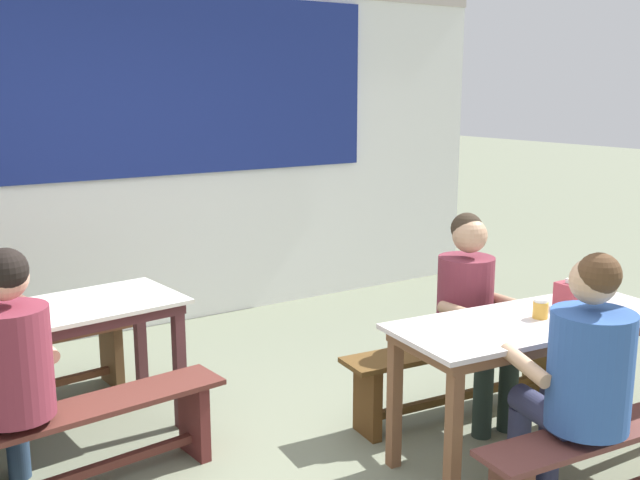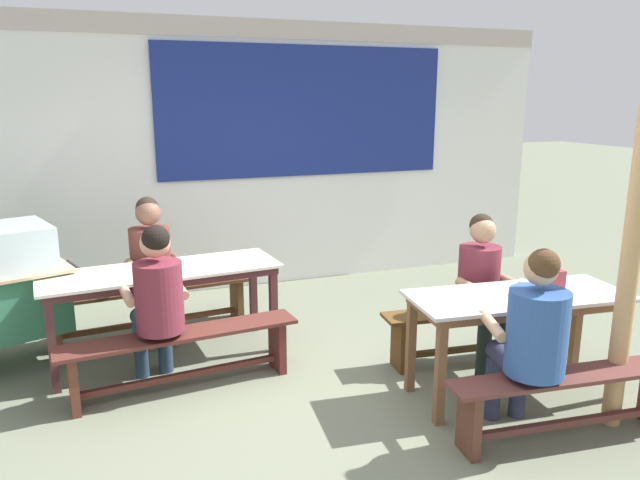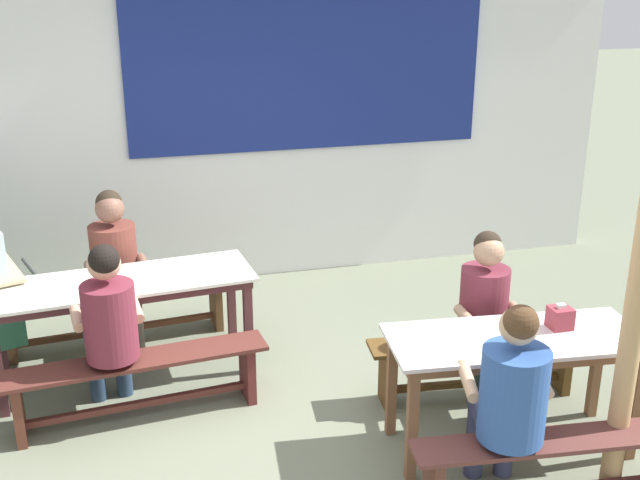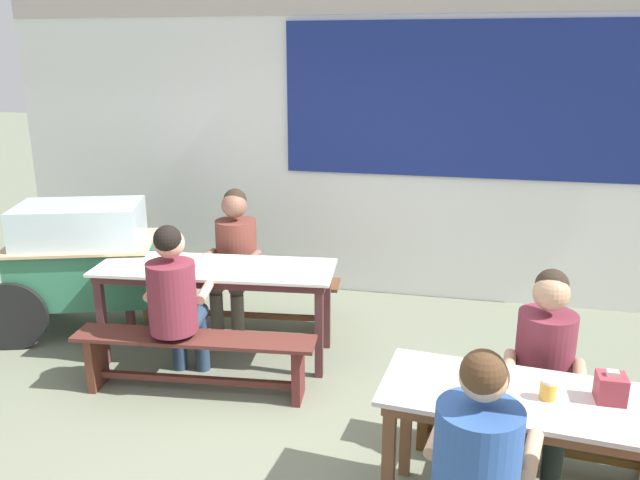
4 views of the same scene
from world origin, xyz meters
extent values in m
plane|color=slate|center=(0.00, 0.00, 0.00)|extent=(40.00, 40.00, 0.00)
cube|color=white|center=(0.00, 2.76, 1.36)|extent=(7.58, 0.12, 2.71)
cube|color=navy|center=(0.80, 2.67, 1.95)|extent=(3.29, 0.03, 1.42)
cube|color=#B5A9A1|center=(0.00, 2.78, 2.81)|extent=(7.58, 0.20, 0.20)
cube|color=silver|center=(-1.00, 1.01, 0.76)|extent=(1.92, 0.81, 0.02)
cube|color=#512B2D|center=(-1.00, 1.01, 0.71)|extent=(1.83, 0.74, 0.06)
cube|color=#512B2D|center=(-0.17, 1.35, 0.34)|extent=(0.07, 0.07, 0.68)
cube|color=#512B2D|center=(-0.12, 0.84, 0.34)|extent=(0.07, 0.07, 0.68)
cube|color=#512B2D|center=(-1.87, 1.18, 0.34)|extent=(0.07, 0.07, 0.68)
cube|color=#512B2D|center=(-1.82, 0.68, 0.34)|extent=(0.07, 0.07, 0.68)
cube|color=silver|center=(1.29, -0.49, 0.75)|extent=(1.60, 0.76, 0.03)
cube|color=brown|center=(1.29, -0.49, 0.71)|extent=(1.52, 0.69, 0.06)
cube|color=brown|center=(2.01, -0.32, 0.34)|extent=(0.07, 0.07, 0.68)
cube|color=brown|center=(1.96, -0.81, 0.34)|extent=(0.07, 0.07, 0.68)
cube|color=brown|center=(0.62, -0.18, 0.34)|extent=(0.07, 0.07, 0.68)
cube|color=brown|center=(0.57, -0.67, 0.34)|extent=(0.07, 0.07, 0.68)
cube|color=brown|center=(-1.06, 1.61, 0.43)|extent=(1.86, 0.48, 0.03)
cube|color=brown|center=(-0.26, 1.68, 0.21)|extent=(0.08, 0.26, 0.41)
cube|color=brown|center=(-1.85, 1.53, 0.21)|extent=(0.08, 0.26, 0.41)
cube|color=brown|center=(-1.06, 1.61, 0.10)|extent=(1.56, 0.19, 0.04)
cube|color=#552720|center=(-0.94, 0.42, 0.43)|extent=(1.76, 0.45, 0.03)
cube|color=#5A2322|center=(-0.19, 0.49, 0.21)|extent=(0.08, 0.25, 0.42)
cube|color=brown|center=(-1.68, 0.34, 0.21)|extent=(0.08, 0.25, 0.42)
cube|color=#552720|center=(-0.94, 0.42, 0.10)|extent=(1.45, 0.18, 0.04)
cube|color=#553919|center=(1.35, 0.10, 0.43)|extent=(1.54, 0.41, 0.03)
cube|color=brown|center=(1.98, 0.04, 0.21)|extent=(0.08, 0.23, 0.41)
cube|color=#563617|center=(0.71, 0.16, 0.21)|extent=(0.08, 0.23, 0.41)
cube|color=#553919|center=(1.35, 0.10, 0.10)|extent=(1.24, 0.17, 0.04)
cube|color=brown|center=(1.23, -1.09, 0.43)|extent=(1.60, 0.41, 0.03)
cube|color=brown|center=(0.56, -1.02, 0.21)|extent=(0.08, 0.22, 0.42)
cube|color=brown|center=(1.23, -1.09, 0.10)|extent=(1.30, 0.17, 0.04)
cylinder|color=#333333|center=(-1.85, 1.43, 0.15)|extent=(0.05, 0.05, 0.29)
cylinder|color=#3F3F3F|center=(-1.62, 1.51, 0.68)|extent=(0.26, 0.68, 0.04)
cylinder|color=#2E3150|center=(1.13, -0.76, 0.22)|extent=(0.11, 0.11, 0.44)
cylinder|color=#2E3150|center=(0.95, -0.72, 0.22)|extent=(0.11, 0.11, 0.44)
cylinder|color=#2E3150|center=(1.10, -0.92, 0.49)|extent=(0.20, 0.39, 0.13)
cylinder|color=#2E3150|center=(0.92, -0.88, 0.49)|extent=(0.20, 0.39, 0.13)
cylinder|color=#2E5297|center=(0.97, -1.06, 0.74)|extent=(0.36, 0.36, 0.52)
sphere|color=tan|center=(0.98, -1.04, 1.13)|extent=(0.20, 0.20, 0.20)
sphere|color=#4C331E|center=(0.97, -1.07, 1.17)|extent=(0.18, 0.18, 0.18)
cylinder|color=tan|center=(1.20, -0.93, 0.73)|extent=(0.13, 0.31, 0.09)
cylinder|color=tan|center=(0.82, -0.85, 0.73)|extent=(0.13, 0.31, 0.11)
cylinder|color=#263A52|center=(-1.03, 0.75, 0.22)|extent=(0.11, 0.11, 0.44)
cylinder|color=#263A52|center=(-1.21, 0.73, 0.22)|extent=(0.11, 0.11, 0.44)
cylinder|color=#263A52|center=(-1.01, 0.58, 0.49)|extent=(0.18, 0.39, 0.13)
cylinder|color=#263A52|center=(-1.19, 0.56, 0.49)|extent=(0.18, 0.39, 0.13)
cylinder|color=maroon|center=(-1.08, 0.40, 0.74)|extent=(0.34, 0.34, 0.51)
sphere|color=tan|center=(-1.08, 0.42, 1.12)|extent=(0.21, 0.21, 0.21)
sphere|color=black|center=(-1.08, 0.39, 1.16)|extent=(0.19, 0.19, 0.19)
cylinder|color=tan|center=(-0.91, 0.61, 0.72)|extent=(0.11, 0.31, 0.10)
cylinder|color=tan|center=(-1.29, 0.56, 0.72)|extent=(0.11, 0.31, 0.09)
cylinder|color=#1E2A24|center=(1.24, -0.20, 0.22)|extent=(0.11, 0.11, 0.44)
cylinder|color=#1E2A24|center=(1.42, -0.22, 0.22)|extent=(0.11, 0.11, 0.44)
cylinder|color=#1E2A24|center=(1.26, -0.05, 0.49)|extent=(0.17, 0.36, 0.13)
cylinder|color=#1E2A24|center=(1.44, -0.07, 0.49)|extent=(0.17, 0.36, 0.13)
cylinder|color=maroon|center=(1.37, 0.10, 0.72)|extent=(0.33, 0.33, 0.48)
sphere|color=tan|center=(1.37, 0.08, 1.10)|extent=(0.20, 0.20, 0.20)
sphere|color=#2D2319|center=(1.37, 0.11, 1.13)|extent=(0.19, 0.19, 0.19)
cylinder|color=tan|center=(1.17, -0.06, 0.71)|extent=(0.11, 0.31, 0.09)
cylinder|color=tan|center=(1.53, -0.10, 0.71)|extent=(0.11, 0.31, 0.08)
cylinder|color=#676053|center=(-1.10, 1.24, 0.22)|extent=(0.11, 0.11, 0.44)
cylinder|color=#676053|center=(-0.92, 1.25, 0.22)|extent=(0.11, 0.11, 0.44)
cylinder|color=#676053|center=(-1.11, 1.42, 0.49)|extent=(0.16, 0.42, 0.13)
cylinder|color=#676053|center=(-0.93, 1.43, 0.49)|extent=(0.16, 0.42, 0.13)
cylinder|color=brown|center=(-1.04, 1.61, 0.73)|extent=(0.36, 0.36, 0.50)
sphere|color=brown|center=(-1.03, 1.59, 1.12)|extent=(0.22, 0.22, 0.22)
sphere|color=#2D2319|center=(-1.04, 1.62, 1.16)|extent=(0.20, 0.20, 0.20)
cylinder|color=brown|center=(-1.22, 1.41, 0.72)|extent=(0.10, 0.31, 0.11)
cylinder|color=brown|center=(-0.82, 1.45, 0.72)|extent=(0.10, 0.31, 0.09)
cube|color=#91323D|center=(1.60, -0.46, 0.83)|extent=(0.13, 0.13, 0.14)
cube|color=white|center=(1.60, -0.46, 0.91)|extent=(0.05, 0.04, 0.02)
cylinder|color=gold|center=(1.31, -0.50, 0.81)|extent=(0.08, 0.08, 0.09)
cylinder|color=white|center=(1.31, -0.50, 0.86)|extent=(0.07, 0.07, 0.02)
cylinder|color=silver|center=(-1.11, 1.02, 0.79)|extent=(0.16, 0.16, 0.04)
cylinder|color=tan|center=(1.66, -1.05, 1.03)|extent=(0.12, 0.12, 2.06)
camera|label=1|loc=(-1.63, -2.92, 1.93)|focal=41.34mm
camera|label=2|loc=(-1.39, -3.74, 2.11)|focal=33.52mm
camera|label=3|loc=(-0.92, -4.27, 2.89)|focal=43.70mm
camera|label=4|loc=(0.83, -3.39, 2.37)|focal=35.54mm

